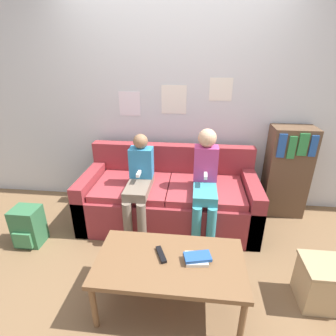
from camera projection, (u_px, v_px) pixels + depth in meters
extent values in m
plane|color=brown|center=(164.00, 250.00, 2.59)|extent=(10.00, 10.00, 0.00)
cube|color=silver|center=(174.00, 99.00, 3.03)|extent=(8.00, 0.06, 2.60)
cube|color=silver|center=(130.00, 104.00, 3.07)|extent=(0.25, 0.00, 0.28)
cube|color=white|center=(174.00, 100.00, 3.00)|extent=(0.29, 0.00, 0.32)
cube|color=white|center=(221.00, 89.00, 2.90)|extent=(0.25, 0.00, 0.25)
cube|color=maroon|center=(169.00, 205.00, 2.97)|extent=(1.90, 0.85, 0.42)
cube|color=maroon|center=(172.00, 160.00, 3.12)|extent=(1.90, 0.14, 0.40)
cube|color=maroon|center=(93.00, 195.00, 3.02)|extent=(0.14, 0.85, 0.58)
cube|color=maroon|center=(249.00, 204.00, 2.85)|extent=(0.14, 0.85, 0.58)
cube|color=#A1343A|center=(133.00, 186.00, 2.87)|extent=(0.79, 0.69, 0.07)
cube|color=#A1343A|center=(206.00, 190.00, 2.79)|extent=(0.79, 0.69, 0.07)
cube|color=brown|center=(170.00, 262.00, 1.90)|extent=(1.08, 0.59, 0.04)
cylinder|color=brown|center=(94.00, 307.00, 1.81)|extent=(0.04, 0.04, 0.38)
cylinder|color=brown|center=(242.00, 322.00, 1.71)|extent=(0.04, 0.04, 0.38)
cylinder|color=brown|center=(115.00, 255.00, 2.27)|extent=(0.04, 0.04, 0.38)
cylinder|color=brown|center=(233.00, 264.00, 2.17)|extent=(0.04, 0.04, 0.38)
cylinder|color=#756656|center=(128.00, 225.00, 2.58)|extent=(0.09, 0.09, 0.49)
cylinder|color=#756656|center=(142.00, 225.00, 2.56)|extent=(0.09, 0.09, 0.49)
cube|color=#756656|center=(139.00, 186.00, 2.70)|extent=(0.23, 0.52, 0.09)
cube|color=teal|center=(141.00, 162.00, 2.75)|extent=(0.24, 0.16, 0.32)
sphere|color=#8C6647|center=(140.00, 141.00, 2.66)|extent=(0.15, 0.15, 0.15)
cube|color=white|center=(139.00, 174.00, 2.64)|extent=(0.03, 0.12, 0.03)
cylinder|color=teal|center=(196.00, 229.00, 2.51)|extent=(0.09, 0.09, 0.49)
cylinder|color=teal|center=(211.00, 230.00, 2.50)|extent=(0.09, 0.09, 0.49)
cube|color=teal|center=(205.00, 190.00, 2.63)|extent=(0.23, 0.52, 0.09)
cube|color=#B73D7F|center=(206.00, 163.00, 2.68)|extent=(0.24, 0.16, 0.36)
sphere|color=tan|center=(207.00, 138.00, 2.57)|extent=(0.18, 0.18, 0.18)
cube|color=white|center=(206.00, 176.00, 2.57)|extent=(0.03, 0.12, 0.03)
cube|color=black|center=(161.00, 254.00, 1.94)|extent=(0.10, 0.17, 0.02)
cube|color=silver|center=(196.00, 259.00, 1.89)|extent=(0.17, 0.16, 0.02)
cube|color=#23519E|center=(198.00, 257.00, 1.88)|extent=(0.21, 0.15, 0.02)
cube|color=brown|center=(286.00, 172.00, 3.03)|extent=(0.46, 0.30, 1.06)
cube|color=#23519E|center=(282.00, 146.00, 2.75)|extent=(0.08, 0.02, 0.26)
cube|color=#2D8442|center=(292.00, 148.00, 2.75)|extent=(0.08, 0.02, 0.24)
cube|color=#2D8442|center=(303.00, 145.00, 2.72)|extent=(0.10, 0.02, 0.24)
cube|color=#23519E|center=(314.00, 146.00, 2.71)|extent=(0.07, 0.02, 0.23)
cube|color=tan|center=(328.00, 285.00, 2.00)|extent=(0.41, 0.30, 0.34)
cube|color=tan|center=(334.00, 267.00, 1.92)|extent=(0.43, 0.32, 0.02)
cube|color=#336B42|center=(29.00, 226.00, 2.63)|extent=(0.26, 0.22, 0.40)
cube|color=#3D804F|center=(23.00, 241.00, 2.55)|extent=(0.18, 0.03, 0.16)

